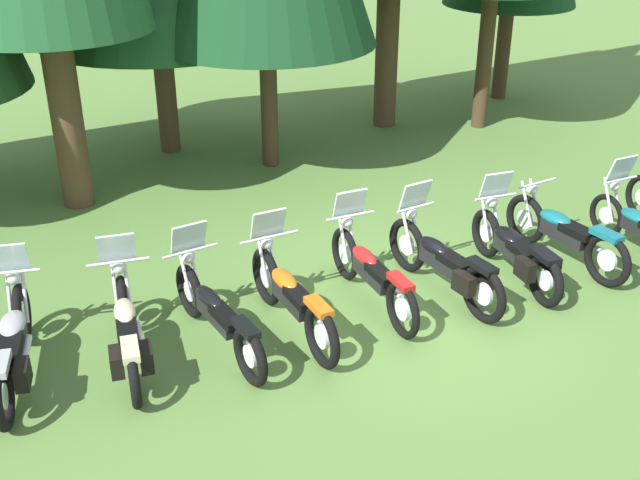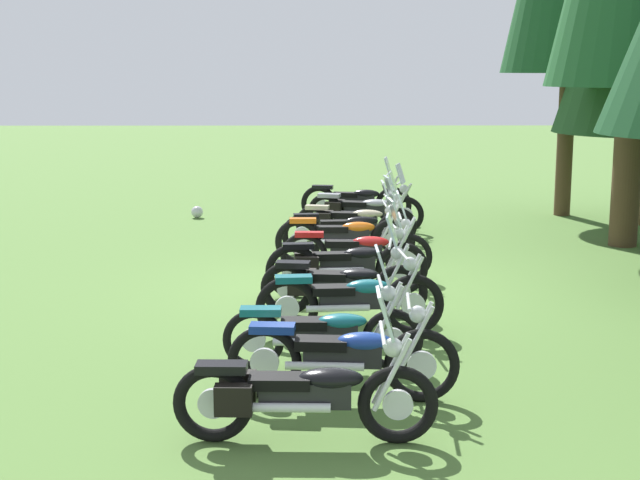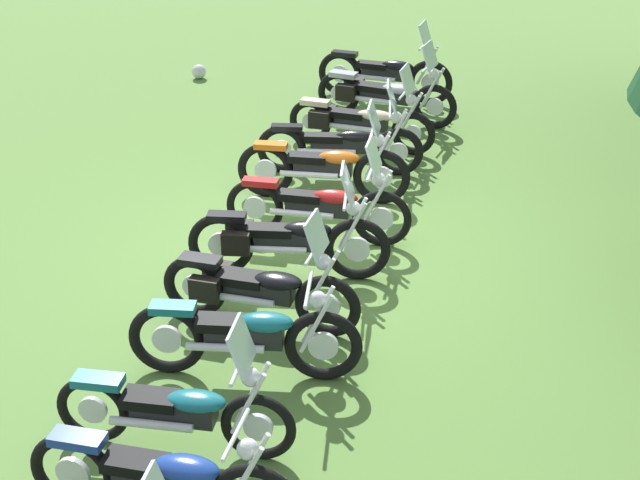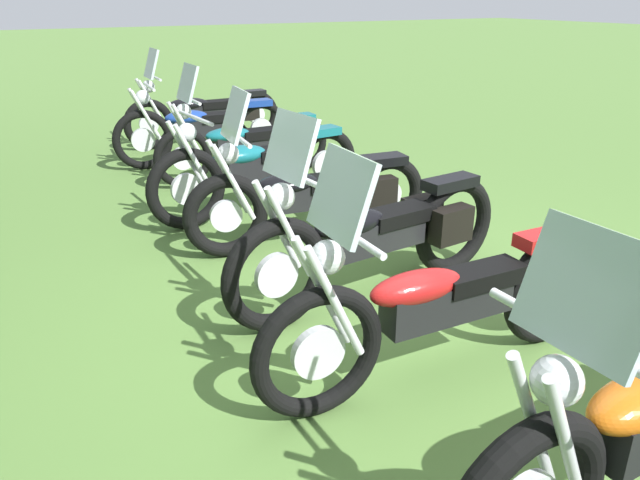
# 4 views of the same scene
# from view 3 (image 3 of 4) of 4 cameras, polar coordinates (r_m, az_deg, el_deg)

# --- Properties ---
(ground_plane) EXTENTS (80.00, 80.00, 0.00)m
(ground_plane) POSITION_cam_3_polar(r_m,az_deg,el_deg) (12.28, -0.93, -0.90)
(ground_plane) COLOR #547A38
(motorcycle_0) EXTENTS (0.65, 2.34, 1.40)m
(motorcycle_0) POSITION_cam_3_polar(r_m,az_deg,el_deg) (17.46, 3.74, 9.34)
(motorcycle_0) COLOR black
(motorcycle_0) RESTS_ON ground_plane
(motorcycle_1) EXTENTS (0.91, 2.32, 1.37)m
(motorcycle_1) POSITION_cam_3_polar(r_m,az_deg,el_deg) (16.46, 3.62, 8.19)
(motorcycle_1) COLOR black
(motorcycle_1) RESTS_ON ground_plane
(motorcycle_2) EXTENTS (0.83, 2.28, 1.35)m
(motorcycle_2) POSITION_cam_3_polar(r_m,az_deg,el_deg) (15.35, 2.20, 6.72)
(motorcycle_2) COLOR black
(motorcycle_2) RESTS_ON ground_plane
(motorcycle_3) EXTENTS (0.71, 2.37, 1.36)m
(motorcycle_3) POSITION_cam_3_polar(r_m,az_deg,el_deg) (14.40, 1.27, 5.39)
(motorcycle_3) COLOR black
(motorcycle_3) RESTS_ON ground_plane
(motorcycle_4) EXTENTS (0.78, 2.34, 1.39)m
(motorcycle_4) POSITION_cam_3_polar(r_m,az_deg,el_deg) (13.55, 0.30, 4.11)
(motorcycle_4) COLOR black
(motorcycle_4) RESTS_ON ground_plane
(motorcycle_5) EXTENTS (0.69, 2.34, 1.38)m
(motorcycle_5) POSITION_cam_3_polar(r_m,az_deg,el_deg) (12.46, 0.03, 1.94)
(motorcycle_5) COLOR black
(motorcycle_5) RESTS_ON ground_plane
(motorcycle_6) EXTENTS (0.65, 2.35, 1.39)m
(motorcycle_6) POSITION_cam_3_polar(r_m,az_deg,el_deg) (11.62, -1.91, 0.02)
(motorcycle_6) COLOR black
(motorcycle_6) RESTS_ON ground_plane
(motorcycle_7) EXTENTS (0.74, 2.20, 1.37)m
(motorcycle_7) POSITION_cam_3_polar(r_m,az_deg,el_deg) (10.69, -3.55, -2.71)
(motorcycle_7) COLOR black
(motorcycle_7) RESTS_ON ground_plane
(motorcycle_8) EXTENTS (0.72, 2.30, 1.04)m
(motorcycle_8) POSITION_cam_3_polar(r_m,az_deg,el_deg) (9.88, -4.20, -5.37)
(motorcycle_8) COLOR black
(motorcycle_8) RESTS_ON ground_plane
(motorcycle_9) EXTENTS (0.64, 2.17, 1.34)m
(motorcycle_9) POSITION_cam_3_polar(r_m,az_deg,el_deg) (9.00, -8.05, -9.35)
(motorcycle_9) COLOR black
(motorcycle_9) RESTS_ON ground_plane
(motorcycle_10) EXTENTS (0.63, 2.28, 1.02)m
(motorcycle_10) POSITION_cam_3_polar(r_m,az_deg,el_deg) (8.26, -8.80, -13.15)
(motorcycle_10) COLOR black
(motorcycle_10) RESTS_ON ground_plane
(dropped_helmet) EXTENTS (0.26, 0.26, 0.26)m
(dropped_helmet) POSITION_cam_3_polar(r_m,az_deg,el_deg) (18.78, -6.82, 9.38)
(dropped_helmet) COLOR silver
(dropped_helmet) RESTS_ON ground_plane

